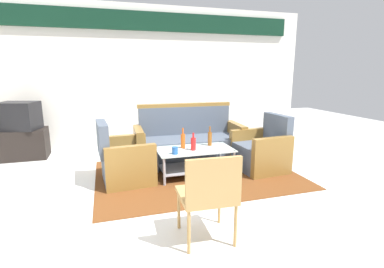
% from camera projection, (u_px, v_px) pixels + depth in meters
% --- Properties ---
extents(ground_plane, '(14.00, 14.00, 0.00)m').
position_uv_depth(ground_plane, '(207.00, 200.00, 3.45)').
color(ground_plane, white).
extents(wall_back, '(6.52, 0.19, 2.80)m').
position_uv_depth(wall_back, '(158.00, 73.00, 5.98)').
color(wall_back, silver).
rests_on(wall_back, ground).
extents(rug, '(2.91, 2.09, 0.01)m').
position_uv_depth(rug, '(197.00, 174.00, 4.31)').
color(rug, brown).
rests_on(rug, ground).
extents(couch, '(1.82, 0.79, 0.96)m').
position_uv_depth(couch, '(189.00, 143.00, 4.87)').
color(couch, '#4C5666').
rests_on(couch, rug).
extents(armchair_left, '(0.75, 0.81, 0.85)m').
position_uv_depth(armchair_left, '(125.00, 161.00, 3.99)').
color(armchair_left, '#4C5666').
rests_on(armchair_left, rug).
extents(armchair_right, '(0.75, 0.80, 0.85)m').
position_uv_depth(armchair_right, '(261.00, 152.00, 4.47)').
color(armchair_right, '#4C5666').
rests_on(armchair_right, rug).
extents(coffee_table, '(1.10, 0.60, 0.40)m').
position_uv_depth(coffee_table, '(195.00, 158.00, 4.21)').
color(coffee_table, silver).
rests_on(coffee_table, rug).
extents(bottle_red, '(0.07, 0.07, 0.25)m').
position_uv_depth(bottle_red, '(193.00, 144.00, 4.10)').
color(bottle_red, red).
rests_on(bottle_red, coffee_table).
extents(bottle_orange, '(0.06, 0.06, 0.30)m').
position_uv_depth(bottle_orange, '(183.00, 140.00, 4.20)').
color(bottle_orange, '#D85919').
rests_on(bottle_orange, coffee_table).
extents(bottle_brown, '(0.06, 0.06, 0.29)m').
position_uv_depth(bottle_brown, '(210.00, 138.00, 4.35)').
color(bottle_brown, brown).
rests_on(bottle_brown, coffee_table).
extents(cup, '(0.08, 0.08, 0.10)m').
position_uv_depth(cup, '(175.00, 151.00, 3.91)').
color(cup, '#2659A5').
rests_on(cup, coffee_table).
extents(tv_stand, '(0.80, 0.50, 0.52)m').
position_uv_depth(tv_stand, '(23.00, 144.00, 5.05)').
color(tv_stand, black).
rests_on(tv_stand, ground).
extents(television, '(0.70, 0.59, 0.48)m').
position_uv_depth(television, '(19.00, 116.00, 4.94)').
color(television, black).
rests_on(television, tv_stand).
extents(wicker_chair, '(0.50, 0.50, 0.84)m').
position_uv_depth(wicker_chair, '(209.00, 191.00, 2.51)').
color(wicker_chair, '#AD844C').
rests_on(wicker_chair, ground).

